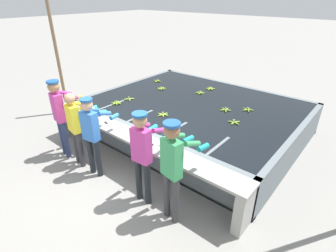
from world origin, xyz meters
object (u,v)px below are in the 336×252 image
(worker_1, at_px, (76,123))
(knife_0, at_px, (108,124))
(banana_bunch_floating_6, at_px, (234,122))
(banana_bunch_floating_0, at_px, (225,110))
(worker_3, at_px, (143,150))
(banana_bunch_floating_9, at_px, (161,88))
(support_post_left, at_px, (58,60))
(banana_bunch_floating_7, at_px, (200,93))
(worker_2, at_px, (92,130))
(banana_bunch_floating_4, at_px, (157,81))
(banana_bunch_floating_5, at_px, (117,103))
(banana_bunch_floating_8, at_px, (248,110))
(banana_bunch_ledge_0, at_px, (174,151))
(banana_bunch_floating_3, at_px, (163,114))
(worker_0, at_px, (60,111))
(worker_4, at_px, (173,163))
(banana_bunch_ledge_1, at_px, (93,113))
(banana_bunch_floating_2, at_px, (129,99))
(knife_1, at_px, (155,145))
(banana_bunch_floating_1, at_px, (210,89))

(worker_1, bearing_deg, knife_0, 63.01)
(banana_bunch_floating_6, bearing_deg, banana_bunch_floating_0, 134.87)
(worker_3, bearing_deg, banana_bunch_floating_9, 126.49)
(banana_bunch_floating_0, distance_m, support_post_left, 4.87)
(worker_1, xyz_separation_m, banana_bunch_floating_7, (0.72, 3.42, -0.13))
(worker_2, height_order, banana_bunch_floating_4, worker_2)
(worker_2, distance_m, banana_bunch_floating_5, 1.77)
(banana_bunch_floating_0, height_order, banana_bunch_floating_4, same)
(banana_bunch_floating_6, height_order, banana_bunch_floating_8, same)
(banana_bunch_floating_5, distance_m, banana_bunch_floating_7, 2.31)
(banana_bunch_ledge_0, bearing_deg, banana_bunch_floating_3, 138.21)
(banana_bunch_floating_5, relative_size, banana_bunch_floating_9, 1.00)
(worker_3, bearing_deg, worker_1, -177.57)
(worker_0, xyz_separation_m, banana_bunch_floating_9, (0.21, 3.01, -0.24))
(worker_3, bearing_deg, worker_4, -0.92)
(banana_bunch_floating_4, xyz_separation_m, banana_bunch_ledge_1, (0.53, -2.79, 0.00))
(banana_bunch_floating_7, xyz_separation_m, banana_bunch_ledge_0, (1.33, -2.80, 0.00))
(banana_bunch_floating_4, bearing_deg, worker_0, -84.00)
(worker_1, xyz_separation_m, worker_2, (0.54, 0.01, 0.03))
(banana_bunch_floating_2, xyz_separation_m, banana_bunch_ledge_1, (0.05, -1.16, 0.00))
(banana_bunch_floating_0, height_order, banana_bunch_floating_5, same)
(worker_0, distance_m, banana_bunch_floating_8, 4.23)
(worker_4, xyz_separation_m, knife_1, (-0.84, 0.50, -0.25))
(banana_bunch_floating_9, height_order, banana_bunch_ledge_1, banana_bunch_ledge_1)
(banana_bunch_floating_3, relative_size, banana_bunch_floating_6, 1.01)
(banana_bunch_floating_6, bearing_deg, worker_3, -102.08)
(worker_0, height_order, banana_bunch_floating_3, worker_0)
(worker_3, bearing_deg, banana_bunch_ledge_0, 67.52)
(knife_0, bearing_deg, banana_bunch_floating_7, 81.29)
(banana_bunch_floating_1, bearing_deg, worker_3, -74.30)
(worker_4, distance_m, banana_bunch_floating_7, 3.79)
(worker_3, bearing_deg, banana_bunch_floating_8, 82.35)
(banana_bunch_floating_2, bearing_deg, worker_1, -76.66)
(banana_bunch_floating_2, height_order, banana_bunch_floating_3, same)
(worker_4, bearing_deg, knife_0, 167.33)
(banana_bunch_floating_8, bearing_deg, worker_0, -131.38)
(worker_4, bearing_deg, banana_bunch_floating_4, 134.94)
(worker_3, height_order, banana_bunch_floating_7, worker_3)
(banana_bunch_floating_7, distance_m, banana_bunch_floating_8, 1.54)
(banana_bunch_floating_0, bearing_deg, worker_2, -114.82)
(worker_1, bearing_deg, knife_1, 19.29)
(banana_bunch_floating_8, bearing_deg, banana_bunch_floating_1, 153.67)
(banana_bunch_floating_2, xyz_separation_m, knife_0, (0.72, -1.28, -0.01))
(banana_bunch_floating_9, bearing_deg, banana_bunch_ledge_1, -91.10)
(knife_1, xyz_separation_m, support_post_left, (-4.34, 0.71, 0.77))
(worker_1, height_order, knife_1, worker_1)
(banana_bunch_floating_6, height_order, knife_1, banana_bunch_floating_6)
(worker_2, xyz_separation_m, banana_bunch_ledge_1, (-0.92, 0.67, -0.15))
(worker_2, bearing_deg, banana_bunch_floating_8, 61.66)
(worker_3, relative_size, banana_bunch_floating_5, 6.08)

